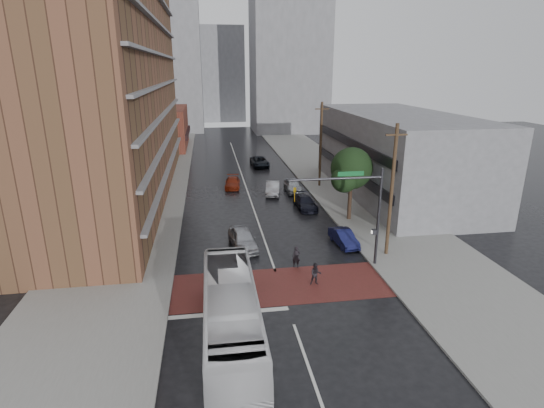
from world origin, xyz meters
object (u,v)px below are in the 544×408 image
object	(u,v)px
car_travel_b	(273,188)
car_parked_mid	(305,202)
car_travel_a	(243,239)
car_parked_near	(344,238)
pedestrian_a	(296,257)
transit_bus	(231,314)
car_travel_c	(232,183)
car_parked_far	(293,186)
pedestrian_b	(316,274)
suv_travel	(260,162)

from	to	relation	value
car_travel_b	car_parked_mid	world-z (taller)	car_travel_b
car_travel_a	car_parked_near	xyz separation A→B (m)	(8.11, -0.61, -0.16)
pedestrian_a	car_parked_near	size ratio (longest dim) A/B	0.43
transit_bus	pedestrian_a	xyz separation A→B (m)	(5.08, 7.97, -0.81)
car_travel_a	car_travel_c	bearing A→B (deg)	81.74
car_travel_a	car_travel_c	distance (m)	18.05
pedestrian_a	car_parked_mid	distance (m)	13.50
car_parked_near	car_parked_far	world-z (taller)	car_parked_far
pedestrian_a	car_travel_a	bearing A→B (deg)	143.01
car_parked_near	car_parked_mid	xyz separation A→B (m)	(-1.00, 9.58, 0.02)
car_parked_mid	car_travel_b	bearing A→B (deg)	110.74
transit_bus	car_travel_c	bearing A→B (deg)	86.67
transit_bus	car_parked_far	size ratio (longest dim) A/B	2.61
car_travel_b	car_travel_c	world-z (taller)	car_travel_b
car_travel_a	car_travel_b	xyz separation A→B (m)	(4.64, 14.57, -0.07)
car_parked_mid	car_parked_far	distance (m)	6.15
car_travel_a	car_travel_b	size ratio (longest dim) A/B	1.06
transit_bus	pedestrian_b	distance (m)	7.91
car_travel_a	pedestrian_a	bearing A→B (deg)	-56.46
pedestrian_b	suv_travel	xyz separation A→B (m)	(0.70, 35.76, -0.06)
car_travel_c	car_parked_far	size ratio (longest dim) A/B	0.95
pedestrian_a	car_parked_far	world-z (taller)	pedestrian_a
car_parked_near	car_parked_far	bearing A→B (deg)	87.98
transit_bus	pedestrian_b	size ratio (longest dim) A/B	7.65
car_travel_b	car_parked_near	world-z (taller)	car_travel_b
car_travel_b	car_parked_mid	distance (m)	6.12
car_travel_c	car_parked_near	world-z (taller)	car_parked_near
transit_bus	car_parked_far	bearing A→B (deg)	72.48
car_travel_a	suv_travel	size ratio (longest dim) A/B	0.91
car_travel_b	car_travel_c	bearing A→B (deg)	151.22
pedestrian_a	car_travel_a	xyz separation A→B (m)	(-3.49, 4.03, -0.02)
car_travel_b	car_travel_c	size ratio (longest dim) A/B	1.03
transit_bus	pedestrian_b	world-z (taller)	transit_bus
transit_bus	car_parked_mid	xyz separation A→B (m)	(8.70, 20.97, -0.97)
transit_bus	car_travel_c	size ratio (longest dim) A/B	2.75
car_travel_a	car_travel_c	size ratio (longest dim) A/B	1.08
pedestrian_a	transit_bus	bearing A→B (deg)	-110.38
car_parked_near	car_travel_a	bearing A→B (deg)	170.04
car_parked_far	car_parked_mid	bearing A→B (deg)	-89.16
pedestrian_a	suv_travel	world-z (taller)	pedestrian_a
car_travel_b	car_parked_far	distance (m)	2.53
suv_travel	car_parked_near	distance (m)	29.83
transit_bus	car_parked_near	xyz separation A→B (m)	(9.70, 11.39, -0.99)
pedestrian_a	pedestrian_b	world-z (taller)	pedestrian_a
pedestrian_a	car_travel_c	world-z (taller)	pedestrian_a
pedestrian_a	pedestrian_b	xyz separation A→B (m)	(0.74, -2.68, -0.05)
transit_bus	car_travel_b	size ratio (longest dim) A/B	2.68
pedestrian_b	car_parked_far	bearing A→B (deg)	89.36
transit_bus	car_parked_far	world-z (taller)	transit_bus
transit_bus	car_parked_far	xyz separation A→B (m)	(8.70, 27.12, -0.85)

